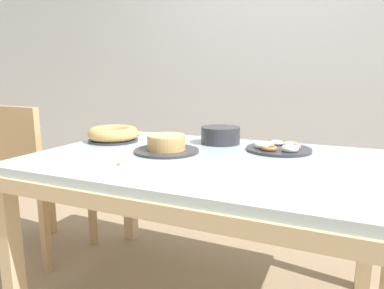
{
  "coord_description": "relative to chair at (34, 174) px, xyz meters",
  "views": [
    {
      "loc": [
        0.56,
        -1.39,
        1.1
      ],
      "look_at": [
        -0.04,
        -0.04,
        0.8
      ],
      "focal_mm": 32.0,
      "sensor_mm": 36.0,
      "label": 1
    }
  ],
  "objects": [
    {
      "name": "wall_back",
      "position": [
        1.11,
        1.78,
        0.78
      ],
      "size": [
        8.0,
        0.1,
        2.6
      ],
      "primitive_type": "cube",
      "color": "silver",
      "rests_on": "ground"
    },
    {
      "name": "dining_table",
      "position": [
        1.11,
        -0.03,
        0.14
      ],
      "size": [
        1.57,
        1.04,
        0.74
      ],
      "color": "silver",
      "rests_on": "ground"
    },
    {
      "name": "chair",
      "position": [
        0.0,
        0.0,
        0.0
      ],
      "size": [
        0.43,
        0.43,
        0.94
      ],
      "color": "tan",
      "rests_on": "ground"
    },
    {
      "name": "cake_chocolate_round",
      "position": [
        0.91,
        -0.01,
        0.25
      ],
      "size": [
        0.31,
        0.31,
        0.08
      ],
      "color": "#333338",
      "rests_on": "dining_table"
    },
    {
      "name": "cake_golden_bundt",
      "position": [
        0.5,
        0.11,
        0.26
      ],
      "size": [
        0.28,
        0.28,
        0.08
      ],
      "color": "#333338",
      "rests_on": "dining_table"
    },
    {
      "name": "pastry_platter",
      "position": [
        1.39,
        0.23,
        0.24
      ],
      "size": [
        0.31,
        0.31,
        0.04
      ],
      "color": "#333338",
      "rests_on": "dining_table"
    },
    {
      "name": "plate_stack",
      "position": [
        1.07,
        0.3,
        0.27
      ],
      "size": [
        0.21,
        0.21,
        0.09
      ],
      "color": "#333338",
      "rests_on": "dining_table"
    },
    {
      "name": "tealight_centre",
      "position": [
        0.55,
        0.31,
        0.23
      ],
      "size": [
        0.04,
        0.04,
        0.04
      ],
      "color": "silver",
      "rests_on": "dining_table"
    },
    {
      "name": "tealight_right_edge",
      "position": [
        0.86,
        -0.3,
        0.23
      ],
      "size": [
        0.04,
        0.04,
        0.04
      ],
      "color": "silver",
      "rests_on": "dining_table"
    },
    {
      "name": "tealight_near_cakes",
      "position": [
        0.76,
        0.2,
        0.23
      ],
      "size": [
        0.04,
        0.04,
        0.04
      ],
      "color": "silver",
      "rests_on": "dining_table"
    }
  ]
}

